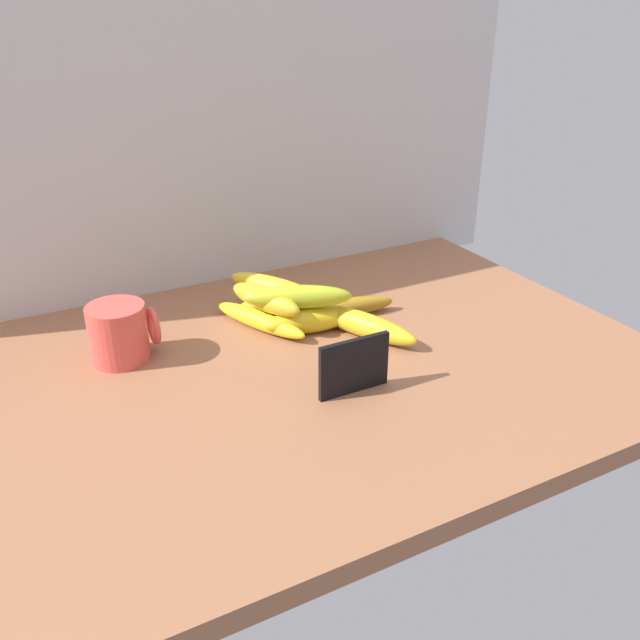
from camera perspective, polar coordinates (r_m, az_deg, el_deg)
name	(u,v)px	position (r cm, az deg, el deg)	size (l,w,h in cm)	color
counter_top	(304,373)	(105.36, -1.33, -4.46)	(110.00, 76.00, 3.00)	#915C3E
back_wall	(204,114)	(128.40, -9.72, 16.76)	(130.00, 2.00, 70.00)	silver
chalkboard_sign	(354,368)	(96.11, 2.86, -4.04)	(11.00, 1.80, 8.40)	black
coffee_mug	(120,333)	(108.47, -16.50, -1.04)	(10.47, 8.97, 9.10)	#E24D44
banana_0	(282,311)	(117.67, -3.22, 0.79)	(15.45, 3.66, 3.66)	yellow
banana_1	(260,320)	(115.02, -5.10, 0.00)	(19.78, 3.33, 3.33)	yellow
banana_2	(309,320)	(113.33, -0.90, -0.03)	(15.40, 4.32, 4.32)	yellow
banana_3	(362,324)	(112.52, 3.59, -0.34)	(20.94, 4.11, 4.11)	gold
banana_4	(342,308)	(118.90, 1.87, 1.03)	(19.26, 3.40, 3.40)	#A8761C
banana_5	(298,297)	(111.96, -1.86, 1.97)	(17.93, 3.99, 3.99)	#B1BD23
banana_6	(277,289)	(117.05, -3.63, 2.64)	(20.39, 3.82, 3.82)	yellow
banana_7	(266,299)	(113.72, -4.61, 1.77)	(15.39, 4.07, 4.07)	gold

